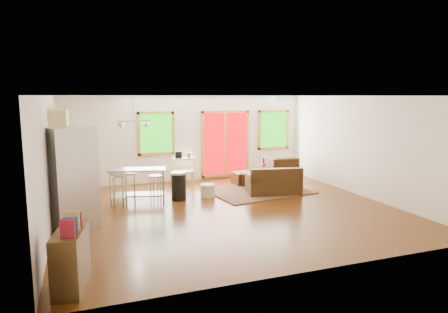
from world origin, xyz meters
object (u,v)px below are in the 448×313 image
object	(u,v)px
coffee_table	(262,174)
island	(138,180)
refrigerator	(73,178)
ottoman	(243,178)
armchair	(280,167)
loveseat	(274,183)
rug	(257,191)
kitchen_cart	(183,161)

from	to	relation	value
coffee_table	island	world-z (taller)	island
island	refrigerator	bearing A→B (deg)	-136.79
ottoman	island	xyz separation A→B (m)	(-3.23, -1.08, 0.41)
ottoman	island	world-z (taller)	island
coffee_table	refrigerator	size ratio (longest dim) A/B	0.56
armchair	ottoman	distance (m)	1.25
coffee_table	refrigerator	bearing A→B (deg)	-159.22
loveseat	rug	bearing A→B (deg)	133.09
loveseat	armchair	distance (m)	1.66
rug	kitchen_cart	size ratio (longest dim) A/B	2.67
armchair	refrigerator	xyz separation A→B (m)	(-5.90, -2.44, 0.56)
ottoman	refrigerator	size ratio (longest dim) A/B	0.27
rug	island	xyz separation A→B (m)	(-3.27, -0.15, 0.58)
refrigerator	coffee_table	bearing A→B (deg)	0.69
coffee_table	ottoman	xyz separation A→B (m)	(-0.36, 0.53, -0.19)
loveseat	refrigerator	xyz separation A→B (m)	(-4.99, -1.07, 0.71)
kitchen_cart	rug	bearing A→B (deg)	-44.92
coffee_table	island	distance (m)	3.64
coffee_table	ottoman	bearing A→B (deg)	124.13
rug	ottoman	bearing A→B (deg)	92.53
loveseat	armchair	size ratio (longest dim) A/B	1.73
ottoman	refrigerator	world-z (taller)	refrigerator
refrigerator	loveseat	bearing A→B (deg)	-7.99
armchair	island	distance (m)	4.59
rug	loveseat	xyz separation A→B (m)	(0.27, -0.44, 0.28)
refrigerator	ottoman	bearing A→B (deg)	7.44
rug	loveseat	size ratio (longest dim) A/B	1.72
refrigerator	island	bearing A→B (deg)	23.12
coffee_table	armchair	world-z (taller)	armchair
island	kitchen_cart	distance (m)	2.42
armchair	ottoman	bearing A→B (deg)	2.31
loveseat	ottoman	bearing A→B (deg)	114.23
loveseat	coffee_table	bearing A→B (deg)	98.23
loveseat	refrigerator	distance (m)	5.15
refrigerator	island	size ratio (longest dim) A/B	1.39
loveseat	coffee_table	size ratio (longest dim) A/B	1.36
island	kitchen_cart	bearing A→B (deg)	48.77
rug	island	size ratio (longest dim) A/B	1.81
refrigerator	island	xyz separation A→B (m)	(1.44, 1.36, -0.41)
coffee_table	ottoman	size ratio (longest dim) A/B	2.04
refrigerator	island	world-z (taller)	refrigerator
island	rug	bearing A→B (deg)	2.59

